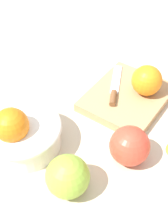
% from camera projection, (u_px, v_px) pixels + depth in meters
% --- Properties ---
extents(ground_plane, '(2.40, 2.40, 0.00)m').
position_uv_depth(ground_plane, '(119.00, 128.00, 0.69)').
color(ground_plane, beige).
extents(bowl, '(0.16, 0.16, 0.10)m').
position_uv_depth(bowl, '(21.00, 133.00, 0.62)').
color(bowl, white).
rests_on(bowl, ground_plane).
extents(cutting_board, '(0.23, 0.20, 0.02)m').
position_uv_depth(cutting_board, '(127.00, 98.00, 0.74)').
color(cutting_board, tan).
rests_on(cutting_board, ground_plane).
extents(orange_on_board, '(0.07, 0.07, 0.07)m').
position_uv_depth(orange_on_board, '(147.00, 80.00, 0.71)').
color(orange_on_board, orange).
rests_on(orange_on_board, cutting_board).
extents(knife, '(0.14, 0.10, 0.01)m').
position_uv_depth(knife, '(115.00, 90.00, 0.74)').
color(knife, silver).
rests_on(knife, cutting_board).
extents(apple_front_left, '(0.08, 0.08, 0.08)m').
position_uv_depth(apple_front_left, '(130.00, 146.00, 0.60)').
color(apple_front_left, '#D6422D').
rests_on(apple_front_left, ground_plane).
extents(apple_front_left_2, '(0.08, 0.08, 0.08)m').
position_uv_depth(apple_front_left_2, '(68.00, 176.00, 0.55)').
color(apple_front_left_2, '#8EB738').
rests_on(apple_front_left_2, ground_plane).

